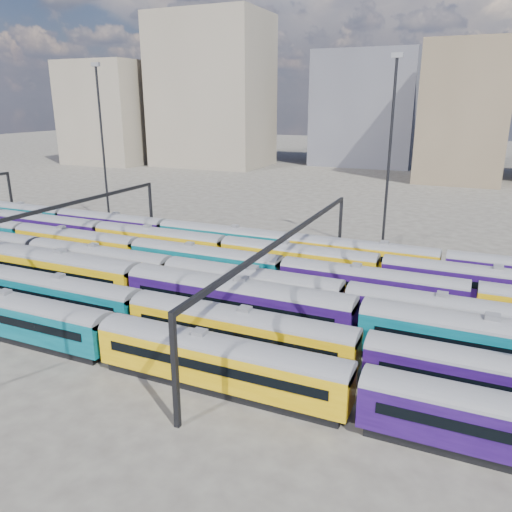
% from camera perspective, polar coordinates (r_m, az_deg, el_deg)
% --- Properties ---
extents(ground, '(500.00, 500.00, 0.00)m').
position_cam_1_polar(ground, '(53.82, -6.53, -4.57)').
color(ground, '#3C3732').
rests_on(ground, ground).
extents(rake_0, '(117.96, 2.88, 4.84)m').
position_cam_1_polar(rake_0, '(33.35, 11.47, -14.57)').
color(rake_0, black).
rests_on(rake_0, ground).
extents(rake_1, '(99.01, 2.90, 4.88)m').
position_cam_1_polar(rake_1, '(40.54, -1.94, -8.11)').
color(rake_1, black).
rests_on(rake_1, ground).
extents(rake_2, '(155.35, 3.24, 5.47)m').
position_cam_1_polar(rake_2, '(58.33, -22.28, -1.05)').
color(rake_2, black).
rests_on(rake_2, ground).
extents(rake_3, '(95.98, 2.81, 4.73)m').
position_cam_1_polar(rake_3, '(50.29, -0.60, -3.02)').
color(rake_3, black).
rests_on(rake_3, ground).
extents(rake_4, '(114.47, 2.79, 4.69)m').
position_cam_1_polar(rake_4, '(63.17, -13.49, 0.74)').
color(rake_4, black).
rests_on(rake_4, ground).
extents(rake_5, '(134.62, 2.81, 4.73)m').
position_cam_1_polar(rake_5, '(58.59, 4.74, -0.10)').
color(rake_5, black).
rests_on(rake_5, ground).
extents(rake_6, '(131.37, 2.75, 4.61)m').
position_cam_1_polar(rake_6, '(61.65, 11.87, 0.41)').
color(rake_6, black).
rests_on(rake_6, ground).
extents(gantry_1, '(0.35, 40.35, 8.03)m').
position_cam_1_polar(gantry_1, '(63.99, -22.47, 4.11)').
color(gantry_1, black).
rests_on(gantry_1, ground).
extents(gantry_2, '(0.35, 40.35, 8.03)m').
position_cam_1_polar(gantry_2, '(47.54, 3.68, 1.19)').
color(gantry_2, black).
rests_on(gantry_2, ground).
extents(mast_1, '(1.40, 0.50, 25.60)m').
position_cam_1_polar(mast_1, '(85.69, -17.16, 12.57)').
color(mast_1, black).
rests_on(mast_1, ground).
extents(mast_3, '(1.40, 0.50, 25.60)m').
position_cam_1_polar(mast_3, '(68.03, 15.06, 11.69)').
color(mast_3, black).
rests_on(mast_3, ground).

